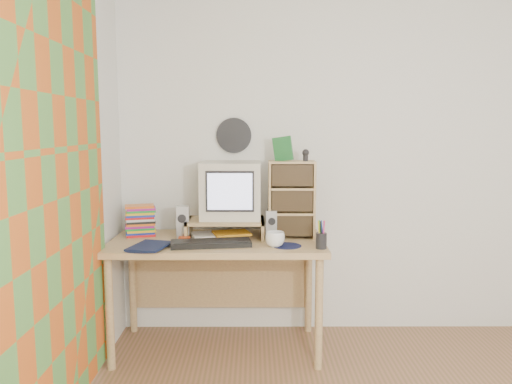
{
  "coord_description": "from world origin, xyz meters",
  "views": [
    {
      "loc": [
        -0.78,
        -1.84,
        1.49
      ],
      "look_at": [
        -0.77,
        1.33,
        1.08
      ],
      "focal_mm": 35.0,
      "sensor_mm": 36.0,
      "label": 1
    }
  ],
  "objects_px": {
    "mug": "(275,239)",
    "dvd_stack": "(141,216)",
    "crt_monitor": "(231,190)",
    "keyboard": "(211,243)",
    "desk": "(218,257)",
    "diary": "(135,243)",
    "cd_rack": "(292,199)"
  },
  "relations": [
    {
      "from": "mug",
      "to": "dvd_stack",
      "type": "bearing_deg",
      "value": 159.99
    },
    {
      "from": "crt_monitor",
      "to": "mug",
      "type": "relative_size",
      "value": 3.37
    },
    {
      "from": "crt_monitor",
      "to": "dvd_stack",
      "type": "bearing_deg",
      "value": -178.57
    },
    {
      "from": "keyboard",
      "to": "dvd_stack",
      "type": "relative_size",
      "value": 1.84
    },
    {
      "from": "desk",
      "to": "keyboard",
      "type": "bearing_deg",
      "value": -96.58
    },
    {
      "from": "diary",
      "to": "desk",
      "type": "bearing_deg",
      "value": 42.54
    },
    {
      "from": "desk",
      "to": "diary",
      "type": "xyz_separation_m",
      "value": [
        -0.49,
        -0.27,
        0.16
      ]
    },
    {
      "from": "desk",
      "to": "crt_monitor",
      "type": "relative_size",
      "value": 3.47
    },
    {
      "from": "keyboard",
      "to": "cd_rack",
      "type": "bearing_deg",
      "value": 17.83
    },
    {
      "from": "mug",
      "to": "cd_rack",
      "type": "bearing_deg",
      "value": 66.48
    },
    {
      "from": "crt_monitor",
      "to": "dvd_stack",
      "type": "distance_m",
      "value": 0.64
    },
    {
      "from": "cd_rack",
      "to": "desk",
      "type": "bearing_deg",
      "value": -175.63
    },
    {
      "from": "cd_rack",
      "to": "mug",
      "type": "height_order",
      "value": "cd_rack"
    },
    {
      "from": "dvd_stack",
      "to": "diary",
      "type": "relative_size",
      "value": 1.09
    },
    {
      "from": "keyboard",
      "to": "diary",
      "type": "bearing_deg",
      "value": 176.29
    },
    {
      "from": "cd_rack",
      "to": "diary",
      "type": "bearing_deg",
      "value": -162.37
    },
    {
      "from": "cd_rack",
      "to": "mug",
      "type": "relative_size",
      "value": 4.31
    },
    {
      "from": "keyboard",
      "to": "dvd_stack",
      "type": "xyz_separation_m",
      "value": [
        -0.51,
        0.31,
        0.12
      ]
    },
    {
      "from": "desk",
      "to": "keyboard",
      "type": "xyz_separation_m",
      "value": [
        -0.03,
        -0.23,
        0.15
      ]
    },
    {
      "from": "dvd_stack",
      "to": "diary",
      "type": "xyz_separation_m",
      "value": [
        0.04,
        -0.34,
        -0.11
      ]
    },
    {
      "from": "desk",
      "to": "crt_monitor",
      "type": "distance_m",
      "value": 0.46
    },
    {
      "from": "crt_monitor",
      "to": "cd_rack",
      "type": "xyz_separation_m",
      "value": [
        0.41,
        -0.06,
        -0.05
      ]
    },
    {
      "from": "mug",
      "to": "diary",
      "type": "distance_m",
      "value": 0.87
    },
    {
      "from": "keyboard",
      "to": "cd_rack",
      "type": "xyz_separation_m",
      "value": [
        0.52,
        0.26,
        0.24
      ]
    },
    {
      "from": "keyboard",
      "to": "diary",
      "type": "distance_m",
      "value": 0.47
    },
    {
      "from": "keyboard",
      "to": "mug",
      "type": "height_order",
      "value": "mug"
    },
    {
      "from": "crt_monitor",
      "to": "keyboard",
      "type": "relative_size",
      "value": 0.81
    },
    {
      "from": "mug",
      "to": "crt_monitor",
      "type": "bearing_deg",
      "value": 130.39
    },
    {
      "from": "mug",
      "to": "diary",
      "type": "relative_size",
      "value": 0.48
    },
    {
      "from": "diary",
      "to": "keyboard",
      "type": "bearing_deg",
      "value": 18.88
    },
    {
      "from": "dvd_stack",
      "to": "cd_rack",
      "type": "bearing_deg",
      "value": -16.98
    },
    {
      "from": "crt_monitor",
      "to": "keyboard",
      "type": "xyz_separation_m",
      "value": [
        -0.11,
        -0.31,
        -0.3
      ]
    }
  ]
}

